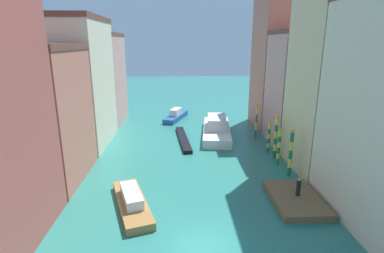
{
  "coord_description": "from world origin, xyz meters",
  "views": [
    {
      "loc": [
        -1.29,
        -16.66,
        12.83
      ],
      "look_at": [
        0.51,
        23.6,
        1.5
      ],
      "focal_mm": 28.13,
      "sensor_mm": 36.0,
      "label": 1
    }
  ],
  "objects_px": {
    "mooring_pole_3": "(269,137)",
    "vaporetto_white": "(217,129)",
    "mooring_pole_4": "(256,121)",
    "gondola_black": "(183,139)",
    "mooring_pole_1": "(279,146)",
    "mooring_pole_0": "(291,152)",
    "waterfront_dock": "(296,199)",
    "motorboat_1": "(176,116)",
    "person_on_dock": "(298,187)",
    "mooring_pole_2": "(276,136)",
    "motorboat_0": "(132,201)"
  },
  "relations": [
    {
      "from": "mooring_pole_4",
      "to": "motorboat_1",
      "type": "height_order",
      "value": "mooring_pole_4"
    },
    {
      "from": "motorboat_0",
      "to": "mooring_pole_2",
      "type": "bearing_deg",
      "value": 35.01
    },
    {
      "from": "gondola_black",
      "to": "mooring_pole_2",
      "type": "bearing_deg",
      "value": -31.67
    },
    {
      "from": "person_on_dock",
      "to": "vaporetto_white",
      "type": "distance_m",
      "value": 19.24
    },
    {
      "from": "waterfront_dock",
      "to": "mooring_pole_0",
      "type": "bearing_deg",
      "value": 76.18
    },
    {
      "from": "vaporetto_white",
      "to": "gondola_black",
      "type": "relative_size",
      "value": 1.16
    },
    {
      "from": "mooring_pole_1",
      "to": "mooring_pole_3",
      "type": "distance_m",
      "value": 3.62
    },
    {
      "from": "mooring_pole_0",
      "to": "gondola_black",
      "type": "xyz_separation_m",
      "value": [
        -10.31,
        11.62,
        -2.25
      ]
    },
    {
      "from": "mooring_pole_0",
      "to": "mooring_pole_4",
      "type": "distance_m",
      "value": 12.52
    },
    {
      "from": "gondola_black",
      "to": "mooring_pole_1",
      "type": "bearing_deg",
      "value": -40.09
    },
    {
      "from": "motorboat_0",
      "to": "vaporetto_white",
      "type": "bearing_deg",
      "value": 64.18
    },
    {
      "from": "gondola_black",
      "to": "mooring_pole_0",
      "type": "bearing_deg",
      "value": -48.39
    },
    {
      "from": "waterfront_dock",
      "to": "vaporetto_white",
      "type": "xyz_separation_m",
      "value": [
        -4.28,
        18.81,
        0.7
      ]
    },
    {
      "from": "mooring_pole_2",
      "to": "mooring_pole_3",
      "type": "bearing_deg",
      "value": 102.32
    },
    {
      "from": "motorboat_0",
      "to": "gondola_black",
      "type": "bearing_deg",
      "value": 75.39
    },
    {
      "from": "mooring_pole_3",
      "to": "vaporetto_white",
      "type": "xyz_separation_m",
      "value": [
        -5.36,
        7.05,
        -0.98
      ]
    },
    {
      "from": "mooring_pole_0",
      "to": "mooring_pole_2",
      "type": "bearing_deg",
      "value": 88.23
    },
    {
      "from": "person_on_dock",
      "to": "motorboat_0",
      "type": "relative_size",
      "value": 0.2
    },
    {
      "from": "waterfront_dock",
      "to": "mooring_pole_4",
      "type": "bearing_deg",
      "value": 86.59
    },
    {
      "from": "mooring_pole_4",
      "to": "gondola_black",
      "type": "height_order",
      "value": "mooring_pole_4"
    },
    {
      "from": "mooring_pole_0",
      "to": "gondola_black",
      "type": "bearing_deg",
      "value": 131.61
    },
    {
      "from": "mooring_pole_2",
      "to": "vaporetto_white",
      "type": "xyz_separation_m",
      "value": [
        -5.69,
        8.57,
        -1.55
      ]
    },
    {
      "from": "mooring_pole_1",
      "to": "mooring_pole_2",
      "type": "height_order",
      "value": "mooring_pole_2"
    },
    {
      "from": "gondola_black",
      "to": "vaporetto_white",
      "type": "bearing_deg",
      "value": 23.75
    },
    {
      "from": "mooring_pole_0",
      "to": "mooring_pole_3",
      "type": "bearing_deg",
      "value": 91.47
    },
    {
      "from": "mooring_pole_3",
      "to": "motorboat_0",
      "type": "bearing_deg",
      "value": -140.63
    },
    {
      "from": "mooring_pole_0",
      "to": "vaporetto_white",
      "type": "xyz_separation_m",
      "value": [
        -5.53,
        13.72,
        -1.49
      ]
    },
    {
      "from": "mooring_pole_4",
      "to": "motorboat_0",
      "type": "distance_m",
      "value": 23.03
    },
    {
      "from": "person_on_dock",
      "to": "mooring_pole_2",
      "type": "height_order",
      "value": "mooring_pole_2"
    },
    {
      "from": "mooring_pole_3",
      "to": "motorboat_0",
      "type": "distance_m",
      "value": 18.87
    },
    {
      "from": "waterfront_dock",
      "to": "mooring_pole_0",
      "type": "height_order",
      "value": "mooring_pole_0"
    },
    {
      "from": "mooring_pole_4",
      "to": "gondola_black",
      "type": "bearing_deg",
      "value": -174.91
    },
    {
      "from": "waterfront_dock",
      "to": "mooring_pole_0",
      "type": "distance_m",
      "value": 5.68
    },
    {
      "from": "person_on_dock",
      "to": "vaporetto_white",
      "type": "height_order",
      "value": "vaporetto_white"
    },
    {
      "from": "mooring_pole_1",
      "to": "waterfront_dock",
      "type": "bearing_deg",
      "value": -97.81
    },
    {
      "from": "motorboat_1",
      "to": "mooring_pole_1",
      "type": "bearing_deg",
      "value": -60.86
    },
    {
      "from": "mooring_pole_3",
      "to": "vaporetto_white",
      "type": "distance_m",
      "value": 8.91
    },
    {
      "from": "motorboat_0",
      "to": "mooring_pole_0",
      "type": "bearing_deg",
      "value": 19.7
    },
    {
      "from": "mooring_pole_1",
      "to": "vaporetto_white",
      "type": "height_order",
      "value": "mooring_pole_1"
    },
    {
      "from": "motorboat_0",
      "to": "motorboat_1",
      "type": "relative_size",
      "value": 1.01
    },
    {
      "from": "mooring_pole_2",
      "to": "motorboat_1",
      "type": "distance_m",
      "value": 21.52
    },
    {
      "from": "mooring_pole_0",
      "to": "motorboat_0",
      "type": "bearing_deg",
      "value": -160.3
    },
    {
      "from": "vaporetto_white",
      "to": "gondola_black",
      "type": "xyz_separation_m",
      "value": [
        -4.79,
        -2.11,
        -0.76
      ]
    },
    {
      "from": "waterfront_dock",
      "to": "motorboat_1",
      "type": "bearing_deg",
      "value": 109.69
    },
    {
      "from": "mooring_pole_0",
      "to": "mooring_pole_1",
      "type": "relative_size",
      "value": 1.18
    },
    {
      "from": "mooring_pole_1",
      "to": "mooring_pole_2",
      "type": "relative_size",
      "value": 0.83
    },
    {
      "from": "motorboat_0",
      "to": "person_on_dock",
      "type": "bearing_deg",
      "value": 1.17
    },
    {
      "from": "waterfront_dock",
      "to": "mooring_pole_1",
      "type": "height_order",
      "value": "mooring_pole_1"
    },
    {
      "from": "person_on_dock",
      "to": "gondola_black",
      "type": "relative_size",
      "value": 0.15
    },
    {
      "from": "person_on_dock",
      "to": "gondola_black",
      "type": "distance_m",
      "value": 19.03
    }
  ]
}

